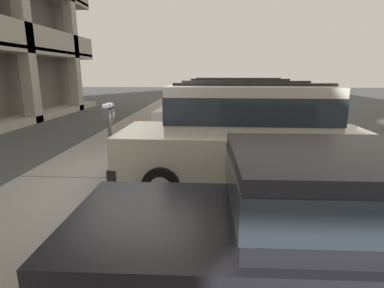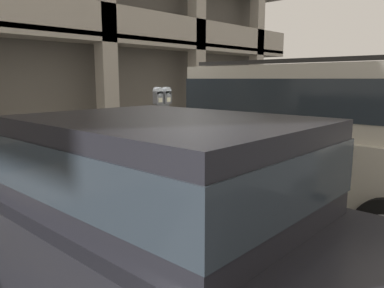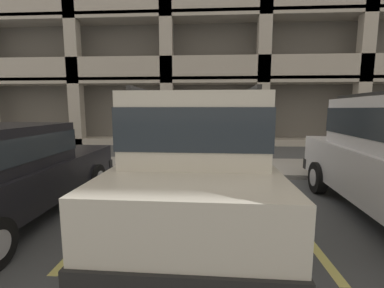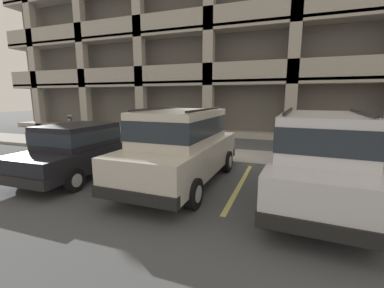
{
  "view_description": "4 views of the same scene",
  "coord_description": "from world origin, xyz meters",
  "px_view_note": "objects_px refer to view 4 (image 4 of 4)",
  "views": [
    {
      "loc": [
        -5.63,
        -1.47,
        2.2
      ],
      "look_at": [
        0.24,
        -1.15,
        0.79
      ],
      "focal_mm": 28.0,
      "sensor_mm": 36.0,
      "label": 1
    },
    {
      "loc": [
        -4.81,
        -4.53,
        1.8
      ],
      "look_at": [
        -0.37,
        -0.45,
        0.75
      ],
      "focal_mm": 35.0,
      "sensor_mm": 36.0,
      "label": 2
    },
    {
      "loc": [
        0.13,
        -6.24,
        1.79
      ],
      "look_at": [
        -0.2,
        -0.71,
        1.02
      ],
      "focal_mm": 24.0,
      "sensor_mm": 36.0,
      "label": 3
    },
    {
      "loc": [
        2.6,
        -8.41,
        2.31
      ],
      "look_at": [
        -0.25,
        -0.71,
        0.81
      ],
      "focal_mm": 24.0,
      "sensor_mm": 36.0,
      "label": 4
    }
  ],
  "objects_px": {
    "silver_suv": "(182,144)",
    "fire_hydrant": "(307,154)",
    "red_sedan": "(83,148)",
    "parking_meter_near": "(201,127)",
    "dark_hatchback": "(319,154)",
    "parking_garage": "(230,4)",
    "parking_meter_far": "(70,126)"
  },
  "relations": [
    {
      "from": "dark_hatchback",
      "to": "parking_garage",
      "type": "bearing_deg",
      "value": 113.8
    },
    {
      "from": "parking_garage",
      "to": "red_sedan",
      "type": "bearing_deg",
      "value": -95.01
    },
    {
      "from": "dark_hatchback",
      "to": "parking_garage",
      "type": "relative_size",
      "value": 0.15
    },
    {
      "from": "red_sedan",
      "to": "parking_meter_near",
      "type": "relative_size",
      "value": 2.92
    },
    {
      "from": "parking_meter_near",
      "to": "fire_hydrant",
      "type": "height_order",
      "value": "parking_meter_near"
    },
    {
      "from": "silver_suv",
      "to": "parking_garage",
      "type": "distance_m",
      "value": 15.96
    },
    {
      "from": "parking_garage",
      "to": "fire_hydrant",
      "type": "distance_m",
      "value": 14.79
    },
    {
      "from": "parking_meter_near",
      "to": "fire_hydrant",
      "type": "distance_m",
      "value": 3.68
    },
    {
      "from": "red_sedan",
      "to": "parking_meter_far",
      "type": "bearing_deg",
      "value": 139.24
    },
    {
      "from": "red_sedan",
      "to": "parking_garage",
      "type": "height_order",
      "value": "parking_garage"
    },
    {
      "from": "dark_hatchback",
      "to": "fire_hydrant",
      "type": "height_order",
      "value": "dark_hatchback"
    },
    {
      "from": "silver_suv",
      "to": "parking_meter_far",
      "type": "height_order",
      "value": "silver_suv"
    },
    {
      "from": "parking_meter_near",
      "to": "parking_meter_far",
      "type": "relative_size",
      "value": 1.07
    },
    {
      "from": "parking_garage",
      "to": "silver_suv",
      "type": "bearing_deg",
      "value": -82.4
    },
    {
      "from": "dark_hatchback",
      "to": "fire_hydrant",
      "type": "distance_m",
      "value": 3.02
    },
    {
      "from": "dark_hatchback",
      "to": "fire_hydrant",
      "type": "bearing_deg",
      "value": 93.6
    },
    {
      "from": "parking_meter_far",
      "to": "parking_garage",
      "type": "distance_m",
      "value": 14.49
    },
    {
      "from": "dark_hatchback",
      "to": "parking_meter_far",
      "type": "height_order",
      "value": "dark_hatchback"
    },
    {
      "from": "silver_suv",
      "to": "dark_hatchback",
      "type": "xyz_separation_m",
      "value": [
        3.31,
        -0.13,
        0.0
      ]
    },
    {
      "from": "parking_meter_far",
      "to": "parking_meter_near",
      "type": "bearing_deg",
      "value": 0.08
    },
    {
      "from": "silver_suv",
      "to": "red_sedan",
      "type": "height_order",
      "value": "silver_suv"
    },
    {
      "from": "silver_suv",
      "to": "red_sedan",
      "type": "relative_size",
      "value": 1.07
    },
    {
      "from": "red_sedan",
      "to": "parking_meter_near",
      "type": "xyz_separation_m",
      "value": [
        2.79,
        2.84,
        0.44
      ]
    },
    {
      "from": "red_sedan",
      "to": "parking_garage",
      "type": "distance_m",
      "value": 16.31
    },
    {
      "from": "dark_hatchback",
      "to": "parking_meter_far",
      "type": "distance_m",
      "value": 10.06
    },
    {
      "from": "parking_meter_far",
      "to": "fire_hydrant",
      "type": "xyz_separation_m",
      "value": [
        9.69,
        0.31,
        -0.6
      ]
    },
    {
      "from": "dark_hatchback",
      "to": "fire_hydrant",
      "type": "relative_size",
      "value": 6.98
    },
    {
      "from": "dark_hatchback",
      "to": "silver_suv",
      "type": "bearing_deg",
      "value": -178.8
    },
    {
      "from": "parking_garage",
      "to": "parking_meter_far",
      "type": "bearing_deg",
      "value": -112.15
    },
    {
      "from": "silver_suv",
      "to": "fire_hydrant",
      "type": "relative_size",
      "value": 6.88
    },
    {
      "from": "parking_meter_near",
      "to": "fire_hydrant",
      "type": "bearing_deg",
      "value": 4.75
    },
    {
      "from": "dark_hatchback",
      "to": "parking_garage",
      "type": "xyz_separation_m",
      "value": [
        -5.14,
        13.85,
        7.95
      ]
    }
  ]
}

